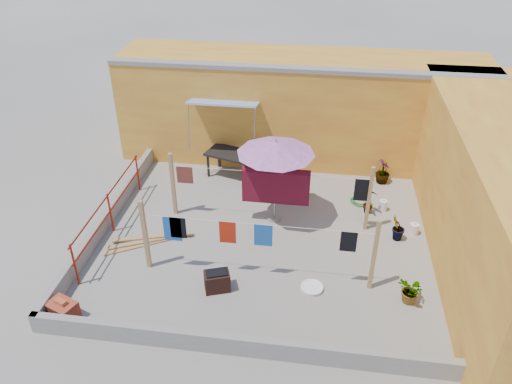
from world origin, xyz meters
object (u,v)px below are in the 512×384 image
white_basin (312,287)px  water_jug_a (383,205)px  outdoor_table (235,156)px  plant_back_a (297,183)px  green_hose (361,201)px  water_jug_b (414,229)px  brick_stack (63,310)px  brazier (217,281)px  patio_umbrella (276,148)px

white_basin → water_jug_a: 3.78m
outdoor_table → plant_back_a: (1.89, -0.74, -0.32)m
outdoor_table → white_basin: bearing=-61.1°
green_hose → water_jug_b: bearing=-46.2°
brick_stack → white_basin: size_ratio=1.33×
water_jug_a → water_jug_b: 1.20m
outdoor_table → plant_back_a: outdoor_table is taller
outdoor_table → water_jug_a: outdoor_table is taller
brazier → patio_umbrella: bearing=71.6°
water_jug_a → white_basin: bearing=-117.5°
brick_stack → patio_umbrella: bearing=46.7°
patio_umbrella → brazier: (-0.94, -2.81, -1.85)m
outdoor_table → brick_stack: bearing=-111.7°
brick_stack → green_hose: (6.14, 5.25, -0.17)m
brazier → water_jug_b: 5.22m
brick_stack → water_jug_b: brick_stack is taller
water_jug_a → plant_back_a: (-2.37, 0.48, 0.23)m
plant_back_a → water_jug_a: bearing=-11.4°
outdoor_table → brazier: outdoor_table is taller
plant_back_a → water_jug_b: bearing=-25.4°
patio_umbrella → brazier: size_ratio=3.76×
brazier → plant_back_a: (1.42, 4.12, 0.14)m
brick_stack → brazier: brick_stack is taller
brick_stack → plant_back_a: plant_back_a is taller
patio_umbrella → white_basin: size_ratio=4.70×
water_jug_b → plant_back_a: bearing=154.6°
plant_back_a → brick_stack: bearing=-128.8°
water_jug_b → green_hose: 1.82m
patio_umbrella → white_basin: (1.11, -2.52, -2.05)m
brick_stack → water_jug_b: 8.38m
brick_stack → white_basin: bearing=17.5°
water_jug_a → plant_back_a: size_ratio=0.45×
brick_stack → white_basin: (4.96, 1.56, -0.17)m
patio_umbrella → water_jug_a: size_ratio=6.91×
water_jug_a → plant_back_a: bearing=168.6°
brazier → white_basin: 2.08m
outdoor_table → green_hose: size_ratio=3.17×
patio_umbrella → white_basin: patio_umbrella is taller
green_hose → water_jug_a: bearing=-30.6°
brazier → water_jug_b: bearing=30.7°
brazier → water_jug_a: brazier is taller
plant_back_a → green_hose: bearing=-4.6°
outdoor_table → water_jug_b: size_ratio=5.33×
outdoor_table → brick_stack: (-2.44, -6.14, -0.49)m
green_hose → white_basin: bearing=-107.7°
patio_umbrella → water_jug_a: 3.55m
water_jug_b → patio_umbrella: bearing=177.6°
brazier → water_jug_a: (3.79, 3.64, -0.09)m
patio_umbrella → brick_stack: patio_umbrella is taller
outdoor_table → brick_stack: size_ratio=2.72×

